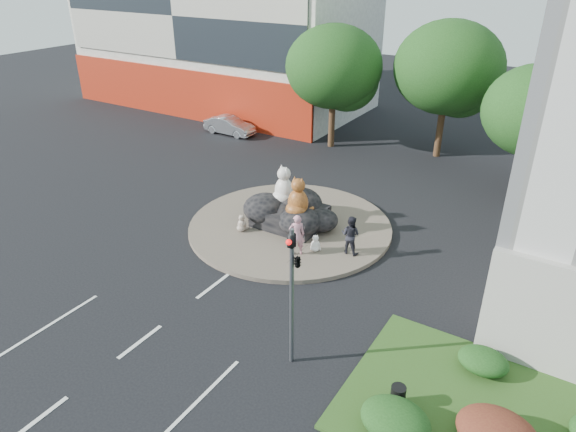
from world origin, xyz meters
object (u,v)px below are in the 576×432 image
at_px(kitten_calico, 242,222).
at_px(cat_white, 284,184).
at_px(parked_car, 230,126).
at_px(kitten_white, 316,243).
at_px(cat_tabby, 298,196).
at_px(pedestrian_dark, 350,235).
at_px(pedestrian_pink, 297,235).
at_px(litter_bin, 398,396).

bearing_deg(kitten_calico, cat_white, 66.02).
height_order(kitten_calico, parked_car, parked_car).
bearing_deg(kitten_white, cat_tabby, 112.73).
bearing_deg(pedestrian_dark, kitten_white, 23.80).
xyz_separation_m(pedestrian_pink, litter_bin, (6.96, -5.76, -0.69)).
height_order(cat_tabby, litter_bin, cat_tabby).
relative_size(cat_white, pedestrian_pink, 1.01).
relative_size(cat_tabby, pedestrian_pink, 1.00).
bearing_deg(litter_bin, pedestrian_pink, 140.37).
relative_size(cat_white, kitten_white, 2.44).
bearing_deg(kitten_calico, pedestrian_dark, 10.78).
distance_m(cat_tabby, parked_car, 16.59).
distance_m(kitten_calico, litter_bin, 12.08).
distance_m(kitten_calico, kitten_white, 3.95).
distance_m(kitten_white, pedestrian_pink, 1.06).
relative_size(cat_tabby, parked_car, 0.48).
bearing_deg(pedestrian_pink, kitten_calico, -46.29).
relative_size(kitten_white, pedestrian_dark, 0.44).
xyz_separation_m(cat_white, kitten_white, (2.90, -1.95, -1.47)).
height_order(cat_white, litter_bin, cat_white).
bearing_deg(cat_tabby, pedestrian_pink, -61.94).
xyz_separation_m(cat_tabby, pedestrian_dark, (3.00, -0.50, -0.96)).
bearing_deg(kitten_calico, litter_bin, -29.43).
xyz_separation_m(cat_tabby, kitten_white, (1.61, -1.13, -1.47)).
xyz_separation_m(kitten_white, parked_car, (-14.10, 11.96, 0.06)).
relative_size(cat_tabby, kitten_white, 2.42).
relative_size(cat_white, parked_car, 0.48).
xyz_separation_m(cat_white, kitten_calico, (-1.04, -2.16, -1.45)).
bearing_deg(kitten_white, pedestrian_pink, -161.27).
xyz_separation_m(kitten_white, litter_bin, (6.39, -6.46, -0.13)).
bearing_deg(kitten_white, parked_car, 107.60).
bearing_deg(pedestrian_pink, litter_bin, 102.24).
relative_size(kitten_calico, pedestrian_dark, 0.48).
bearing_deg(parked_car, pedestrian_pink, -133.07).
height_order(cat_tabby, pedestrian_dark, cat_tabby).
distance_m(cat_white, litter_bin, 12.64).
height_order(kitten_white, pedestrian_pink, pedestrian_pink).
bearing_deg(cat_white, pedestrian_dark, 2.16).
relative_size(pedestrian_pink, pedestrian_dark, 1.07).
bearing_deg(cat_white, cat_tabby, -13.10).
xyz_separation_m(cat_white, parked_car, (-11.19, 10.01, -1.41)).
bearing_deg(cat_white, kitten_white, -14.74).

